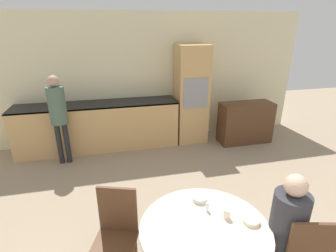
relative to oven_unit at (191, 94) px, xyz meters
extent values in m
cube|color=beige|center=(-0.91, 0.34, 0.30)|extent=(6.80, 0.05, 2.60)
cube|color=tan|center=(-1.90, -0.01, -0.53)|extent=(3.10, 0.60, 0.94)
cube|color=black|center=(-1.90, -0.01, -0.08)|extent=(3.10, 0.60, 0.03)
cube|color=tan|center=(0.00, 0.00, 0.00)|extent=(0.62, 0.58, 2.00)
cube|color=gray|center=(0.00, -0.29, 0.10)|extent=(0.50, 0.01, 0.60)
cube|color=#51331E|center=(1.09, -0.39, -0.57)|extent=(1.09, 0.45, 0.85)
cylinder|color=beige|center=(-0.95, -3.36, -0.27)|extent=(1.14, 1.14, 0.03)
cube|color=#51331E|center=(-0.18, -3.74, -0.29)|extent=(0.38, 0.12, 0.50)
cylinder|color=#51331E|center=(-1.83, -2.89, -0.78)|extent=(0.04, 0.04, 0.44)
cylinder|color=#51331E|center=(-1.53, -2.99, -0.78)|extent=(0.04, 0.04, 0.44)
cube|color=#51331E|center=(-1.73, -3.09, -0.55)|extent=(0.51, 0.51, 0.02)
cube|color=#51331E|center=(-1.67, -2.92, -0.29)|extent=(0.37, 0.15, 0.50)
cube|color=#2D2D33|center=(-0.26, -3.58, -0.49)|extent=(0.27, 0.33, 0.12)
cylinder|color=#2D2D33|center=(-0.26, -3.53, -0.18)|extent=(0.30, 0.30, 0.52)
sphere|color=tan|center=(-0.26, -3.53, 0.17)|extent=(0.19, 0.19, 0.19)
cylinder|color=#262628|center=(-2.59, -0.49, -0.62)|extent=(0.09, 0.09, 0.77)
cylinder|color=#262628|center=(-2.46, -0.49, -0.62)|extent=(0.09, 0.09, 0.77)
cylinder|color=#4C6656|center=(-2.52, -0.49, 0.09)|extent=(0.29, 0.29, 0.64)
sphere|color=tan|center=(-2.52, -0.49, 0.50)|extent=(0.19, 0.19, 0.19)
cylinder|color=beige|center=(-0.71, -3.30, -0.21)|extent=(0.06, 0.06, 0.09)
cylinder|color=silver|center=(-0.87, -3.01, -0.24)|extent=(0.15, 0.15, 0.04)
cylinder|color=beige|center=(-0.53, -3.40, -0.24)|extent=(0.15, 0.15, 0.04)
cylinder|color=white|center=(-0.85, -3.17, -0.22)|extent=(0.03, 0.03, 0.07)
cylinder|color=silver|center=(-0.85, -3.17, -0.18)|extent=(0.03, 0.03, 0.01)
camera|label=1|loc=(-1.66, -5.03, 1.39)|focal=28.00mm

